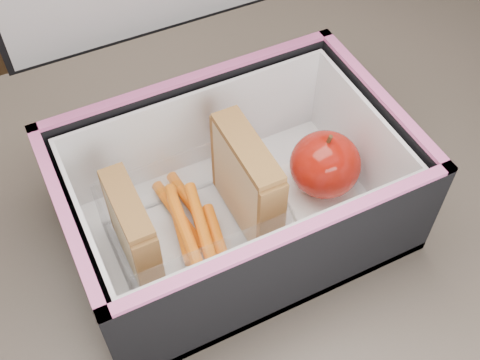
% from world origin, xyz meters
% --- Properties ---
extents(kitchen_table, '(1.20, 0.80, 0.75)m').
position_xyz_m(kitchen_table, '(0.00, 0.00, 0.66)').
color(kitchen_table, '#52493F').
rests_on(kitchen_table, ground).
extents(lunch_bag, '(0.33, 0.31, 0.32)m').
position_xyz_m(lunch_bag, '(0.03, 0.05, 0.82)').
color(lunch_bag, black).
rests_on(lunch_bag, kitchen_table).
extents(plastic_tub, '(0.16, 0.12, 0.07)m').
position_xyz_m(plastic_tub, '(-0.02, 0.04, 0.80)').
color(plastic_tub, white).
rests_on(plastic_tub, lunch_bag).
extents(sandwich_left, '(0.02, 0.09, 0.10)m').
position_xyz_m(sandwich_left, '(-0.08, 0.04, 0.82)').
color(sandwich_left, tan).
rests_on(sandwich_left, plastic_tub).
extents(sandwich_right, '(0.03, 0.10, 0.11)m').
position_xyz_m(sandwich_right, '(0.04, 0.04, 0.82)').
color(sandwich_right, tan).
rests_on(sandwich_right, plastic_tub).
extents(carrot_sticks, '(0.05, 0.16, 0.03)m').
position_xyz_m(carrot_sticks, '(-0.02, 0.05, 0.79)').
color(carrot_sticks, orange).
rests_on(carrot_sticks, plastic_tub).
extents(paper_napkin, '(0.08, 0.09, 0.01)m').
position_xyz_m(paper_napkin, '(0.12, 0.04, 0.77)').
color(paper_napkin, white).
rests_on(paper_napkin, lunch_bag).
extents(red_apple, '(0.09, 0.09, 0.08)m').
position_xyz_m(red_apple, '(0.13, 0.04, 0.81)').
color(red_apple, '#920F01').
rests_on(red_apple, paper_napkin).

